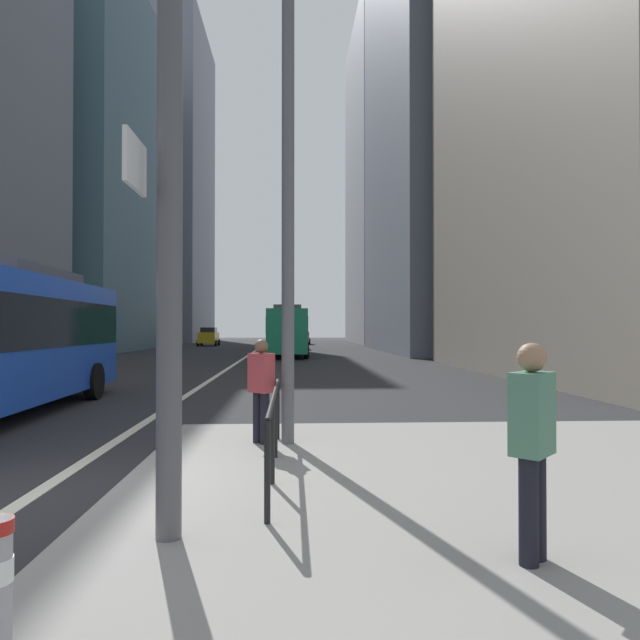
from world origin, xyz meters
name	(u,v)px	position (x,y,z in m)	size (l,w,h in m)	color
ground_plane	(227,369)	(0.00, 20.00, 0.00)	(160.00, 160.00, 0.00)	#28282B
median_island	(531,511)	(5.50, -1.00, 0.07)	(9.00, 10.00, 0.15)	gray
lane_centre_line	(245,358)	(0.00, 30.00, 0.01)	(0.20, 80.00, 0.01)	beige
office_tower_left_mid	(81,174)	(-16.00, 45.27, 15.79)	(12.19, 24.89, 31.58)	slate
office_tower_left_far	(155,185)	(-16.00, 73.11, 21.77)	(13.82, 20.03, 43.53)	slate
office_tower_right_mid	(461,52)	(17.00, 39.34, 24.80)	(13.16, 21.86, 49.59)	slate
office_tower_right_far	(400,185)	(17.00, 65.49, 20.35)	(12.19, 21.87, 40.69)	#9E9EA3
city_bus_red_receding	(288,329)	(2.77, 32.38, 1.84)	(2.74, 10.94, 3.40)	#198456
city_bus_red_distant	(284,329)	(2.30, 49.74, 1.84)	(2.76, 11.66, 3.40)	red
car_oncoming_mid	(209,336)	(-5.76, 53.78, 0.99)	(2.08, 4.07, 1.94)	gold
car_receding_near	(302,336)	(4.16, 58.96, 0.99)	(2.19, 4.64, 1.94)	#B2A899
street_lamp_post	(288,119)	(2.97, 2.20, 5.28)	(5.50, 0.32, 8.00)	#56565B
pedestrian_railing	(274,413)	(2.80, 0.54, 0.87)	(0.06, 4.06, 0.98)	black
pedestrian_waiting	(532,440)	(4.90, -2.44, 1.10)	(0.44, 0.44, 1.70)	black
pedestrian_walking	(261,386)	(2.55, 2.20, 1.05)	(0.44, 0.44, 1.63)	black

